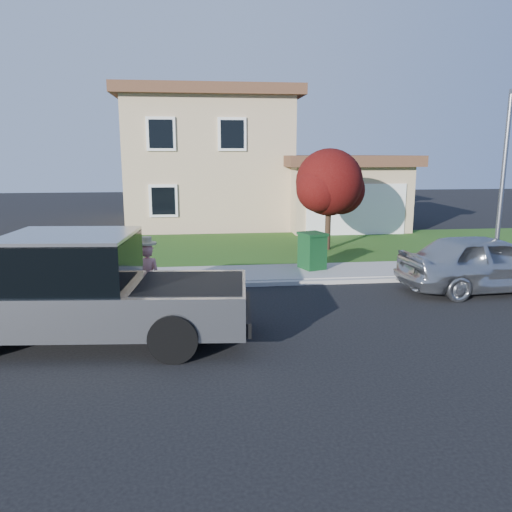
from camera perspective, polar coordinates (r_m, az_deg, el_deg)
The scene contains 11 objects.
ground at distance 11.52m, azimuth -3.18°, elevation -7.30°, with size 80.00×80.00×0.00m, color black.
curb at distance 14.35m, azimuth 0.08°, elevation -3.20°, with size 40.00×0.20×0.12m, color gray.
sidewalk at distance 15.41m, azimuth -0.40°, elevation -2.11°, with size 40.00×2.00×0.15m, color gray.
lawn at distance 19.79m, azimuth -1.83°, elevation 0.90°, with size 40.00×7.00×0.10m, color #1F4915.
house at distance 27.34m, azimuth -2.64°, elevation 10.43°, with size 14.00×11.30×6.85m.
pickup_truck at distance 10.53m, azimuth -19.47°, elevation -3.94°, with size 6.89×2.89×2.21m.
woman at distance 12.08m, azimuth -12.19°, elevation -2.35°, with size 0.70×0.57×1.83m.
sedan at distance 15.04m, azimuth 24.76°, elevation -0.69°, with size 1.90×4.72×1.61m, color #A8AAAF.
ornamental_tree at distance 19.21m, azimuth 8.46°, elevation 7.97°, with size 2.79×2.52×3.83m.
trash_bin at distance 15.85m, azimuth 6.44°, elevation 0.64°, with size 0.93×0.99×1.15m.
street_lamp at distance 16.20m, azimuth 26.59°, elevation 8.30°, with size 0.42×0.71×5.50m.
Camera 1 is at (-0.64, -10.88, 3.73)m, focal length 35.00 mm.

